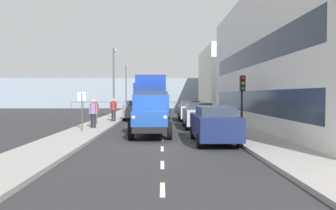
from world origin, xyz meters
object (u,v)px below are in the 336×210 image
truck_vintage_blue (151,114)px  car_black_oppositeside_1 (141,107)px  traffic_light_near (242,91)px  pedestrian_strolling (93,111)px  lamp_post_promenade (114,76)px  car_maroon_oppositeside_2 (144,105)px  lorry_cargo_blue (151,97)px  car_white_kerbside_2 (190,110)px  pedestrian_by_lamp (95,110)px  car_silver_kerbside_1 (198,115)px  car_navy_kerbside_near (214,124)px  street_sign (82,104)px  pedestrian_near_railing (113,108)px  lamp_post_far (126,83)px  car_grey_oppositeside_0 (136,109)px

truck_vintage_blue → car_black_oppositeside_1: bearing=-84.1°
car_black_oppositeside_1 → traffic_light_near: traffic_light_near is taller
pedestrian_strolling → lamp_post_promenade: 8.87m
traffic_light_near → truck_vintage_blue: bearing=11.4°
car_maroon_oppositeside_2 → lorry_cargo_blue: bearing=96.1°
car_maroon_oppositeside_2 → truck_vintage_blue: bearing=94.4°
car_white_kerbside_2 → car_black_oppositeside_1: size_ratio=1.06×
traffic_light_near → pedestrian_by_lamp: bearing=-22.8°
car_silver_kerbside_1 → car_navy_kerbside_near: bearing=90.0°
car_maroon_oppositeside_2 → traffic_light_near: 23.88m
car_silver_kerbside_1 → car_black_oppositeside_1: same height
street_sign → traffic_light_near: bearing=179.2°
lorry_cargo_blue → pedestrian_near_railing: 3.93m
lamp_post_far → car_white_kerbside_2: bearing=117.2°
pedestrian_by_lamp → pedestrian_near_railing: bearing=-111.7°
pedestrian_near_railing → car_white_kerbside_2: bearing=-161.3°
car_white_kerbside_2 → street_sign: size_ratio=1.86×
car_maroon_oppositeside_2 → lamp_post_far: 3.71m
car_grey_oppositeside_0 → car_black_oppositeside_1: same height
pedestrian_strolling → pedestrian_by_lamp: 2.34m
car_silver_kerbside_1 → car_black_oppositeside_1: 14.83m
car_grey_oppositeside_0 → pedestrian_by_lamp: 6.43m
lorry_cargo_blue → pedestrian_strolling: 7.99m
lorry_cargo_blue → car_navy_kerbside_near: size_ratio=1.94×
car_navy_kerbside_near → lamp_post_far: bearing=-74.5°
car_navy_kerbside_near → pedestrian_by_lamp: (7.18, -7.39, 0.28)m
car_black_oppositeside_1 → car_maroon_oppositeside_2: bearing=-90.0°
traffic_light_near → lamp_post_far: bearing=-67.2°
car_navy_kerbside_near → pedestrian_by_lamp: pedestrian_by_lamp is taller
street_sign → car_navy_kerbside_near: bearing=153.3°
traffic_light_near → street_sign: bearing=-0.8°
lamp_post_promenade → street_sign: lamp_post_promenade is taller
pedestrian_near_railing → lorry_cargo_blue: bearing=-138.9°
car_white_kerbside_2 → car_grey_oppositeside_0: 5.06m
pedestrian_by_lamp → lamp_post_promenade: (-0.37, -6.14, 2.78)m
car_maroon_oppositeside_2 → traffic_light_near: bearing=107.3°
pedestrian_strolling → traffic_light_near: size_ratio=0.57×
truck_vintage_blue → car_white_kerbside_2: 9.95m
car_white_kerbside_2 → pedestrian_by_lamp: 8.46m
lorry_cargo_blue → car_navy_kerbside_near: (-3.35, 12.26, -1.18)m
car_white_kerbside_2 → car_black_oppositeside_1: bearing=-59.7°
truck_vintage_blue → car_silver_kerbside_1: size_ratio=1.40×
car_silver_kerbside_1 → pedestrian_near_railing: size_ratio=2.24×
pedestrian_near_railing → lamp_post_promenade: bearing=-81.6°
car_navy_kerbside_near → lamp_post_far: lamp_post_far is taller
pedestrian_by_lamp → traffic_light_near: bearing=157.2°
pedestrian_by_lamp → traffic_light_near: (-9.42, 3.96, 1.30)m
truck_vintage_blue → car_navy_kerbside_near: (-3.01, 2.37, -0.28)m
car_maroon_oppositeside_2 → pedestrian_near_railing: (1.42, 16.45, 0.32)m
car_white_kerbside_2 → pedestrian_near_railing: size_ratio=2.32×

